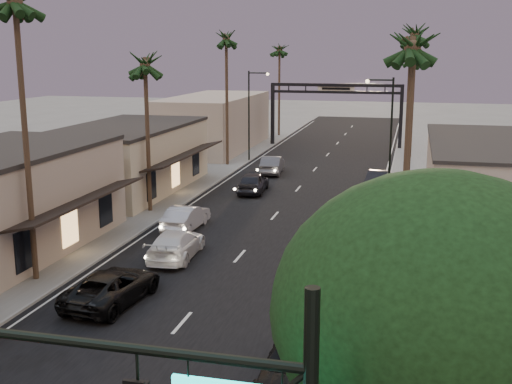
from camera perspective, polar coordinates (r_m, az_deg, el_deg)
The scene contains 26 objects.
ground at distance 46.23m, azimuth 2.46°, elevation -1.23°, with size 200.00×200.00×0.00m, color slate.
road at distance 51.02m, azimuth 3.57°, elevation 0.07°, with size 14.00×120.00×0.02m, color black.
sidewalk_left at distance 59.96m, azimuth -4.19°, elevation 1.97°, with size 5.00×92.00×0.12m, color slate.
sidewalk_right at distance 57.10m, azimuth 14.27°, elevation 1.09°, with size 5.00×92.00×0.12m, color slate.
storefront_mid at distance 38.02m, azimuth -21.59°, elevation -0.84°, with size 8.00×14.00×5.50m, color #A69585.
storefront_far at distance 51.64m, azimuth -11.36°, elevation 2.82°, with size 8.00×16.00×5.00m, color #BFB392.
storefront_dist at distance 72.85m, azimuth -3.69°, elevation 6.17°, with size 8.00×20.00×6.00m, color #A69585.
building_right at distance 45.15m, azimuth 20.18°, elevation 0.93°, with size 8.00×18.00×5.00m, color #A69585.
corner_tree at distance 12.53m, azimuth 16.09°, elevation -11.21°, with size 6.20×6.20×8.80m.
arch at distance 74.77m, azimuth 7.10°, elevation 8.21°, with size 15.20×0.40×7.27m.
streetlight_right at distance 49.41m, azimuth 11.61°, elevation 5.70°, with size 2.13×0.30×9.00m.
streetlight_left at distance 64.26m, azimuth -0.39°, elevation 7.45°, with size 2.13×0.30×9.00m.
palm_lc at distance 43.68m, azimuth -9.86°, elevation 11.68°, with size 3.20×3.20×12.20m.
palm_ld at distance 61.59m, azimuth -2.67°, elevation 13.82°, with size 3.20×3.20×14.20m.
palm_ra at distance 28.06m, azimuth 13.78°, elevation 13.19°, with size 3.20×3.20×13.20m.
palm_rb at distance 48.08m, azimuth 14.00°, elevation 13.87°, with size 3.20×3.20×14.20m.
palm_rc at distance 68.06m, azimuth 13.95°, elevation 11.70°, with size 3.20×3.20×12.20m.
palm_far at distance 83.82m, azimuth 2.11°, elevation 12.79°, with size 3.20×3.20×13.20m.
oncoming_pickup at distance 29.21m, azimuth -12.65°, elevation -8.22°, with size 2.51×5.44×1.51m, color black.
oncoming_silver at distance 40.19m, azimuth -6.25°, elevation -2.25°, with size 1.63×4.68×1.54m, color #A3A3A8.
oncoming_white at distance 34.75m, azimuth -7.12°, elevation -4.63°, with size 2.14×5.27×1.53m, color silver.
oncoming_dgrey at distance 50.30m, azimuth -0.27°, elevation 0.87°, with size 1.95×4.85×1.65m, color black.
oncoming_grey_far at distance 58.19m, azimuth 1.44°, elevation 2.44°, with size 1.72×4.94×1.63m, color #4E4E53.
curbside_black at distance 22.16m, azimuth 3.24°, elevation -15.05°, with size 1.92×4.72×1.37m, color black.
curbside_grey at distance 35.97m, azimuth 7.47°, elevation -3.93°, with size 1.97×4.90×1.67m, color #434348.
curbside_far at distance 52.35m, azimuth 10.71°, elevation 1.00°, with size 1.55×4.44×1.46m, color black.
Camera 1 is at (8.80, -4.06, 10.90)m, focal length 45.00 mm.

